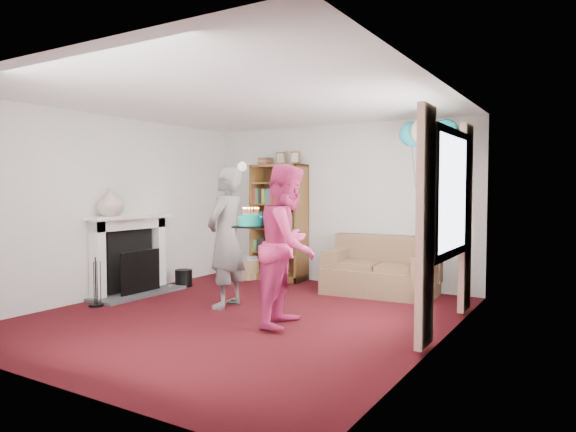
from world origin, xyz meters
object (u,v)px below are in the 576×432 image
Objects in this scene: sofa at (382,272)px; person_magenta at (289,245)px; bookcase at (280,223)px; person_striped at (226,238)px; birthday_cake at (251,221)px.

person_magenta is (-0.27, -2.13, 0.57)m from sofa.
bookcase is 2.86m from person_magenta.
person_striped is at bearing -76.68° from bookcase.
birthday_cake is (-0.39, -0.16, 0.26)m from person_magenta.
bookcase is at bearing -172.95° from person_striped.
sofa is 2.52m from birthday_cake.
person_striped reaches higher than person_magenta.
sofa is (1.86, -0.24, -0.61)m from bookcase.
person_magenta is (1.60, -2.37, -0.05)m from bookcase.
bookcase reaches higher than sofa.
sofa is 2.34m from person_striped.
bookcase is 1.36× the size of sofa.
sofa is 4.66× the size of birthday_cake.
sofa is at bearing 73.86° from birthday_cake.
person_magenta reaches higher than birthday_cake.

